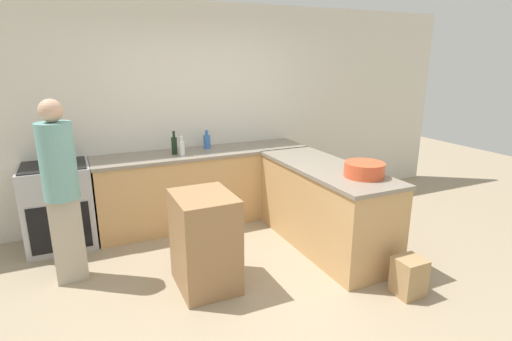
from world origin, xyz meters
name	(u,v)px	position (x,y,z in m)	size (l,w,h in m)	color
ground_plane	(264,286)	(0.00, 0.00, 0.00)	(14.00, 14.00, 0.00)	tan
wall_back	(194,113)	(0.00, 2.07, 1.35)	(8.00, 0.06, 2.70)	silver
counter_back	(205,186)	(0.00, 1.72, 0.46)	(2.64, 0.66, 0.92)	tan
counter_peninsula	(324,206)	(0.98, 0.50, 0.46)	(0.69, 1.85, 0.92)	tan
range_oven	(59,206)	(-1.68, 1.72, 0.46)	(0.70, 0.63, 0.93)	#ADADB2
island_table	(205,241)	(-0.48, 0.24, 0.44)	(0.51, 0.62, 0.88)	#997047
mixing_bowl	(364,170)	(1.08, 0.01, 0.99)	(0.39, 0.39, 0.14)	#DB512D
wine_bottle_dark	(174,145)	(-0.36, 1.72, 1.03)	(0.07, 0.07, 0.28)	black
vinegar_bottle_clear	(182,148)	(-0.30, 1.59, 1.01)	(0.06, 0.06, 0.24)	silver
water_bottle_blue	(207,141)	(0.09, 1.85, 1.01)	(0.09, 0.09, 0.23)	#386BB7
person_by_range	(61,186)	(-1.59, 0.87, 0.94)	(0.30, 0.30, 1.70)	#ADA38E
paper_bag	(409,277)	(1.10, -0.66, 0.17)	(0.24, 0.23, 0.35)	#A88456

